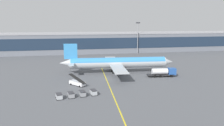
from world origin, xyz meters
name	(u,v)px	position (x,y,z in m)	size (l,w,h in m)	color
ground_plane	(108,79)	(0.00, 0.00, 0.00)	(700.00, 700.00, 0.00)	#515459
apron_lead_in_line	(106,78)	(-0.47, 2.00, 0.00)	(0.30, 80.00, 0.01)	yellow
terminal_building	(90,42)	(1.70, 77.52, 6.87)	(219.43, 21.77, 13.71)	slate
main_airliner	(118,63)	(5.93, 10.13, 4.20)	(46.80, 37.23, 12.12)	#B2B7BC
fuel_tanker	(163,72)	(21.35, -0.02, 1.75)	(11.02, 3.74, 3.25)	#232326
belt_loader	(77,83)	(-11.31, -5.96, 0.99)	(5.40, 6.18, 3.49)	white
baggage_cart_0	(59,96)	(-16.77, -18.26, 0.78)	(2.03, 2.88, 1.48)	#B2B7BC
baggage_cart_1	(71,95)	(-13.62, -17.69, 0.78)	(2.03, 2.88, 1.48)	gray
baggage_cart_2	(82,93)	(-10.47, -17.12, 0.78)	(2.03, 2.88, 1.48)	gray
baggage_cart_3	(93,92)	(-7.32, -16.55, 0.78)	(2.03, 2.88, 1.48)	#B2B7BC
apron_light_mast_1	(138,35)	(32.27, 65.56, 12.26)	(2.80, 0.50, 20.67)	gray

